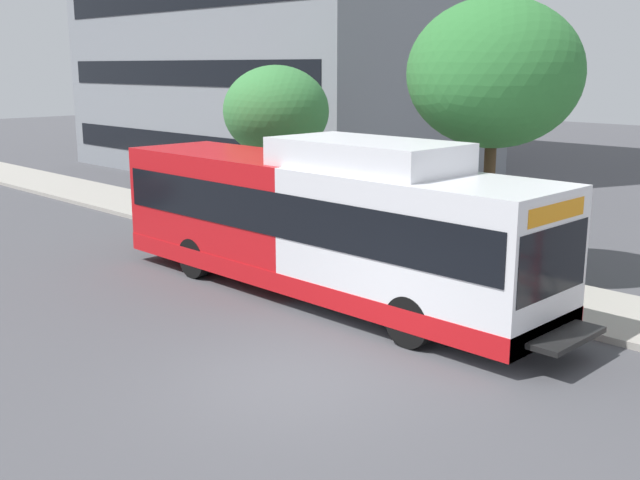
{
  "coord_description": "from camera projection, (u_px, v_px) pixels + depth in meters",
  "views": [
    {
      "loc": [
        -7.99,
        -8.67,
        5.14
      ],
      "look_at": [
        2.92,
        2.28,
        1.6
      ],
      "focal_mm": 42.69,
      "sensor_mm": 36.0,
      "label": 1
    }
  ],
  "objects": [
    {
      "name": "street_tree_mid_block",
      "position": [
        276.0,
        111.0,
        23.42
      ],
      "size": [
        3.27,
        3.27,
        5.04
      ],
      "color": "#4C3823",
      "rests_on": "sidewalk_curb"
    },
    {
      "name": "street_tree_near_stop",
      "position": [
        494.0,
        74.0,
        17.67
      ],
      "size": [
        4.09,
        4.09,
        6.58
      ],
      "color": "#4C3823",
      "rests_on": "sidewalk_curb"
    },
    {
      "name": "transit_bus",
      "position": [
        320.0,
        223.0,
        17.1
      ],
      "size": [
        2.58,
        12.25,
        3.65
      ],
      "color": "white",
      "rests_on": "ground"
    },
    {
      "name": "ground_plane",
      "position": [
        65.0,
        287.0,
        18.16
      ],
      "size": [
        120.0,
        120.0,
        0.0
      ],
      "primitive_type": "plane",
      "color": "#4C4C51"
    },
    {
      "name": "lattice_comm_tower",
      "position": [
        200.0,
        12.0,
        50.77
      ],
      "size": [
        1.1,
        1.1,
        26.35
      ],
      "color": "#B7B7BC",
      "rests_on": "ground"
    },
    {
      "name": "sidewalk_curb",
      "position": [
        329.0,
        249.0,
        21.58
      ],
      "size": [
        3.0,
        56.0,
        0.14
      ],
      "primitive_type": "cube",
      "color": "#A8A399",
      "rests_on": "ground"
    }
  ]
}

